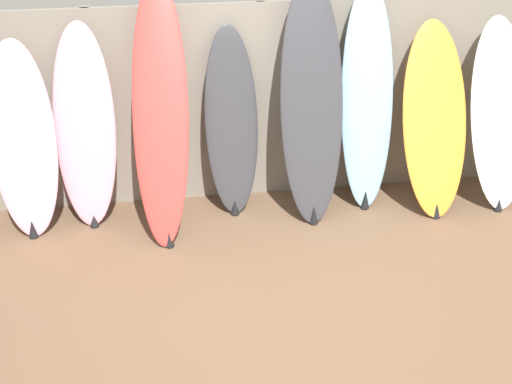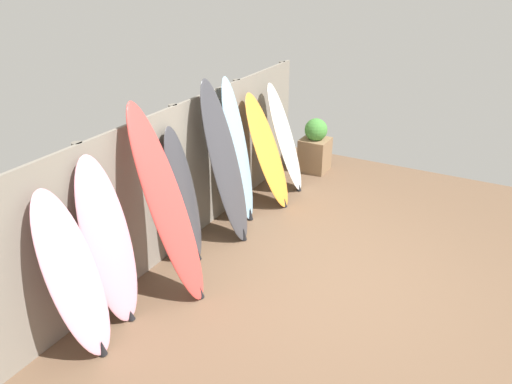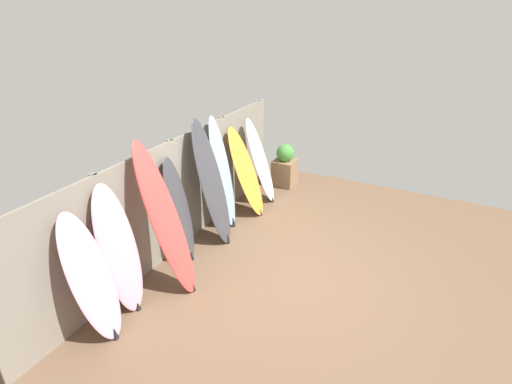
% 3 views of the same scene
% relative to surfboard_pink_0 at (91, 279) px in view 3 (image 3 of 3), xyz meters
% --- Properties ---
extents(ground, '(7.68, 7.68, 0.00)m').
position_rel_surfboard_pink_0_xyz_m(ground, '(2.03, -1.68, -0.80)').
color(ground, brown).
extents(fence_back, '(6.08, 0.11, 1.80)m').
position_rel_surfboard_pink_0_xyz_m(fence_back, '(2.03, 0.33, 0.10)').
color(fence_back, gray).
rests_on(fence_back, ground).
extents(surfboard_pink_0, '(0.57, 0.54, 1.62)m').
position_rel_surfboard_pink_0_xyz_m(surfboard_pink_0, '(0.00, 0.00, 0.00)').
color(surfboard_pink_0, pink).
rests_on(surfboard_pink_0, ground).
extents(surfboard_pink_1, '(0.56, 0.47, 1.73)m').
position_rel_surfboard_pink_0_xyz_m(surfboard_pink_1, '(0.50, 0.06, 0.06)').
color(surfboard_pink_1, pink).
rests_on(surfboard_pink_1, ground).
extents(surfboard_red_2, '(0.54, 0.89, 2.08)m').
position_rel_surfboard_pink_0_xyz_m(surfboard_red_2, '(1.14, -0.17, 0.23)').
color(surfboard_red_2, '#D13D38').
rests_on(surfboard_red_2, ground).
extents(surfboard_charcoal_3, '(0.48, 0.39, 1.65)m').
position_rel_surfboard_pink_0_xyz_m(surfboard_charcoal_3, '(1.74, 0.07, 0.02)').
color(surfboard_charcoal_3, '#38383D').
rests_on(surfboard_charcoal_3, ground).
extents(surfboard_charcoal_4, '(0.55, 0.61, 2.05)m').
position_rel_surfboard_pink_0_xyz_m(surfboard_charcoal_4, '(2.41, -0.09, 0.22)').
color(surfboard_charcoal_4, '#38383D').
rests_on(surfboard_charcoal_4, ground).
extents(surfboard_skyblue_5, '(0.49, 0.44, 1.97)m').
position_rel_surfboard_pink_0_xyz_m(surfboard_skyblue_5, '(2.92, 0.04, 0.17)').
color(surfboard_skyblue_5, '#8CB7D6').
rests_on(surfboard_skyblue_5, ground).
extents(surfboard_orange_6, '(0.58, 0.69, 1.64)m').
position_rel_surfboard_pink_0_xyz_m(surfboard_orange_6, '(3.51, -0.11, 0.01)').
color(surfboard_orange_6, orange).
rests_on(surfboard_orange_6, ground).
extents(surfboard_white_7, '(0.64, 0.68, 1.66)m').
position_rel_surfboard_pink_0_xyz_m(surfboard_white_7, '(4.11, -0.10, 0.02)').
color(surfboard_white_7, white).
rests_on(surfboard_white_7, ground).
extents(planter_box, '(0.45, 0.46, 0.91)m').
position_rel_surfboard_pink_0_xyz_m(planter_box, '(5.00, -0.24, -0.38)').
color(planter_box, '#846647').
rests_on(planter_box, ground).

